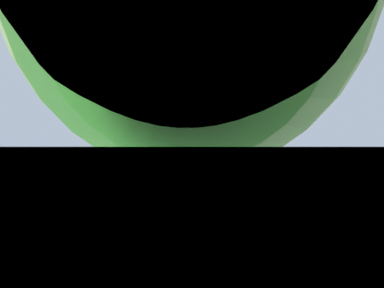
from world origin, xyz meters
TOP-DOWN VIEW (x-y plane):
  - teddy_bear_kite at (0.08, 3.14)m, footprint 1.83×0.81m
  - soccer_ball_kite at (-0.80, 2.92)m, footprint 0.81×0.81m
  - fish_kite_emerald at (0.64, 4.15)m, footprint 2.02×1.76m
  - fish_kite_tangerine at (2.61, 5.51)m, footprint 2.39×1.35m
  - fish_kite_teal at (5.09, 6.03)m, footprint 1.57×1.40m
  - fish_kite_cobalt at (6.58, 7.66)m, footprint 1.62×1.22m
  - fish_kite_crimson at (8.48, 8.93)m, footprint 1.63×1.13m
  - diamond_kite at (-3.46, 4.16)m, footprint 0.67×0.56m

SIDE VIEW (x-z plane):
  - soccer_ball_kite at x=-0.80m, z-range 10.58..11.33m
  - teddy_bear_kite at x=0.08m, z-range 11.71..13.57m
  - fish_kite_cobalt at x=6.58m, z-range 14.14..14.81m
  - fish_kite_tangerine at x=2.61m, z-range 14.31..15.06m
  - fish_kite_emerald at x=0.64m, z-range 14.56..15.26m
  - fish_kite_crimson at x=8.48m, z-range 14.67..15.39m
  - fish_kite_teal at x=5.09m, z-range 14.94..15.51m
  - diamond_kite at x=-3.46m, z-range 14.64..17.14m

